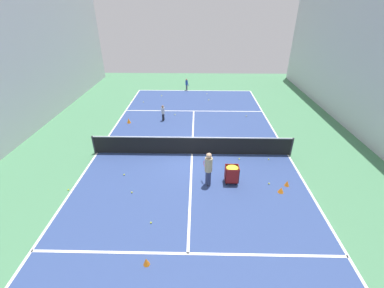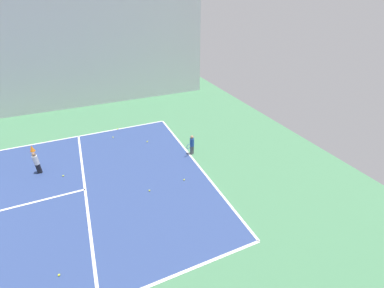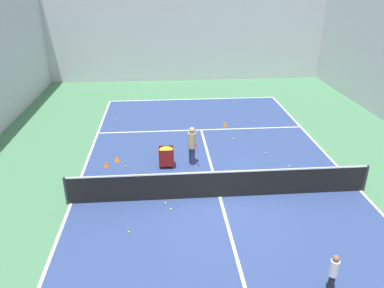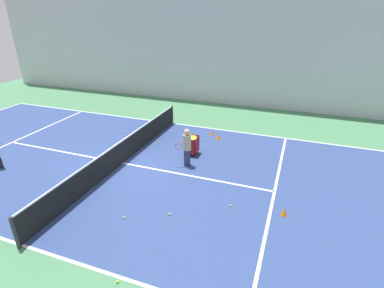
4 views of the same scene
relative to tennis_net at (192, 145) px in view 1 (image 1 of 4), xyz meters
name	(u,v)px [view 1 (image 1 of 4)]	position (x,y,z in m)	size (l,w,h in m)	color
ground_plane	(192,154)	(0.00, 0.00, -0.54)	(36.95, 36.95, 0.00)	#477F56
court_playing_area	(192,154)	(0.00, 0.00, -0.54)	(10.49, 23.26, 0.00)	navy
line_baseline_near	(195,91)	(0.00, -11.63, -0.54)	(10.49, 0.10, 0.00)	white
line_sideline_left	(288,155)	(-5.25, 0.00, -0.54)	(0.10, 23.26, 0.00)	white
line_sideline_right	(97,153)	(5.25, 0.00, -0.54)	(0.10, 23.26, 0.00)	white
line_service_near	(194,111)	(0.00, -6.40, -0.54)	(10.49, 0.10, 0.00)	white
line_service_far	(188,254)	(0.00, 6.40, -0.54)	(10.49, 0.10, 0.00)	white
line_centre_service	(192,154)	(0.00, 0.00, -0.54)	(0.10, 12.79, 0.00)	white
tennis_net	(192,145)	(0.00, 0.00, 0.00)	(10.79, 0.10, 1.04)	#2D2D33
player_near_baseline	(187,84)	(0.75, -11.77, 0.09)	(0.36, 0.53, 1.09)	#4C4C56
coach_at_net	(208,167)	(-0.78, 2.67, 0.41)	(0.43, 0.66, 1.66)	#2D3351
child_midcourt	(163,112)	(2.12, -4.56, 0.10)	(0.27, 0.27, 1.12)	black
ball_cart	(232,171)	(-1.86, 2.50, 0.07)	(0.61, 0.50, 0.88)	maroon
training_cone_0	(146,262)	(1.29, 6.82, -0.40)	(0.21, 0.21, 0.28)	orange
training_cone_1	(281,190)	(-3.95, 3.17, -0.41)	(0.25, 0.25, 0.26)	orange
training_cone_2	(129,121)	(4.45, -4.07, -0.36)	(0.26, 0.26, 0.35)	orange
training_cone_3	(287,183)	(-4.35, 2.70, -0.41)	(0.22, 0.22, 0.26)	orange
tennis_ball_0	(239,159)	(-2.51, 0.51, -0.50)	(0.07, 0.07, 0.07)	yellow
tennis_ball_1	(124,175)	(3.23, 2.05, -0.50)	(0.07, 0.07, 0.07)	yellow
tennis_ball_2	(269,184)	(-3.58, 2.61, -0.50)	(0.07, 0.07, 0.07)	yellow
tennis_ball_3	(151,223)	(1.44, 5.09, -0.50)	(0.07, 0.07, 0.07)	yellow
tennis_ball_4	(227,151)	(-1.95, -0.29, -0.50)	(0.07, 0.07, 0.07)	yellow
tennis_ball_5	(246,116)	(-3.85, -5.40, -0.50)	(0.07, 0.07, 0.07)	yellow
tennis_ball_6	(269,159)	(-4.07, 0.51, -0.50)	(0.07, 0.07, 0.07)	yellow
tennis_ball_7	(207,94)	(-1.14, -10.55, -0.50)	(0.07, 0.07, 0.07)	yellow
tennis_ball_8	(209,100)	(-1.23, -8.91, -0.50)	(0.07, 0.07, 0.07)	yellow
tennis_ball_9	(175,115)	(1.38, -5.54, -0.50)	(0.07, 0.07, 0.07)	yellow
tennis_ball_10	(132,192)	(2.56, 3.35, -0.50)	(0.07, 0.07, 0.07)	yellow
tennis_ball_11	(143,102)	(4.24, -8.25, -0.50)	(0.07, 0.07, 0.07)	yellow
tennis_ball_12	(244,139)	(-3.12, -1.81, -0.50)	(0.07, 0.07, 0.07)	yellow
tennis_ball_14	(223,148)	(-1.77, -0.69, -0.50)	(0.07, 0.07, 0.07)	yellow
tennis_ball_15	(68,190)	(5.40, 3.24, -0.50)	(0.07, 0.07, 0.07)	yellow
tennis_ball_16	(133,100)	(5.23, -8.67, -0.50)	(0.07, 0.07, 0.07)	yellow
tennis_ball_17	(162,96)	(2.92, -9.95, -0.50)	(0.07, 0.07, 0.07)	yellow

